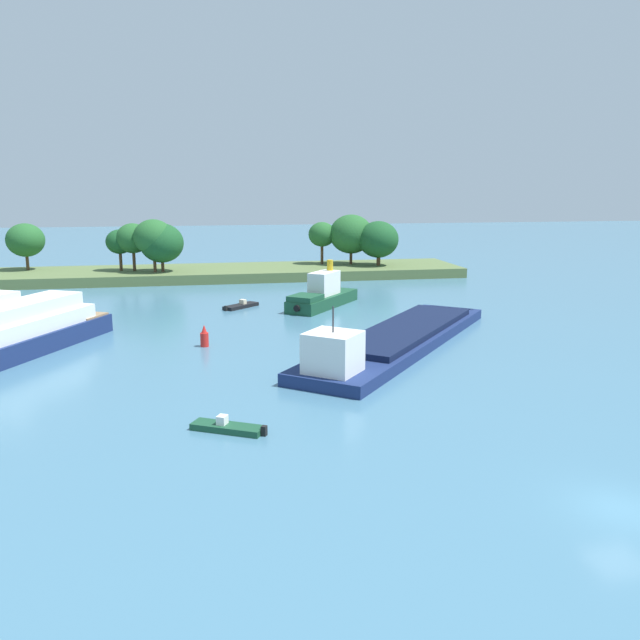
# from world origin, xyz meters

# --- Properties ---
(ground_plane) EXTENTS (400.00, 400.00, 0.00)m
(ground_plane) POSITION_xyz_m (0.00, 0.00, 0.00)
(ground_plane) COLOR teal
(treeline_island) EXTENTS (78.06, 13.84, 9.02)m
(treeline_island) POSITION_xyz_m (-14.28, 74.16, 3.03)
(treeline_island) COLOR #566B3D
(treeline_island) RESTS_ON ground
(cargo_barge) EXTENTS (23.42, 27.13, 5.51)m
(cargo_barge) POSITION_xyz_m (-1.30, 28.70, 0.83)
(cargo_barge) COLOR navy
(cargo_barge) RESTS_ON ground
(tugboat) EXTENTS (9.79, 11.31, 5.12)m
(tugboat) POSITION_xyz_m (-3.98, 48.42, 1.31)
(tugboat) COLOR #19472D
(tugboat) RESTS_ON ground
(white_riverboat) EXTENTS (12.28, 18.24, 6.73)m
(white_riverboat) POSITION_xyz_m (-31.86, 32.84, 1.85)
(white_riverboat) COLOR navy
(white_riverboat) RESTS_ON ground
(fishing_skiff) EXTENTS (4.27, 3.02, 0.88)m
(fishing_skiff) POSITION_xyz_m (-16.11, 12.13, 0.22)
(fishing_skiff) COLOR #19472D
(fishing_skiff) RESTS_ON ground
(small_motorboat) EXTENTS (4.23, 4.08, 0.88)m
(small_motorboat) POSITION_xyz_m (-13.05, 49.55, 0.22)
(small_motorboat) COLOR black
(small_motorboat) RESTS_ON ground
(channel_buoy_red) EXTENTS (0.70, 0.70, 1.90)m
(channel_buoy_red) POSITION_xyz_m (-17.21, 32.15, 0.81)
(channel_buoy_red) COLOR red
(channel_buoy_red) RESTS_ON ground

